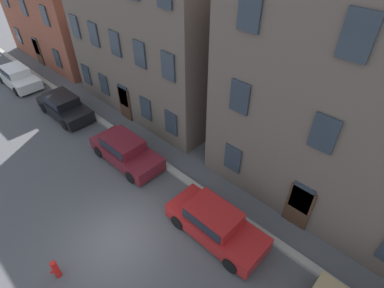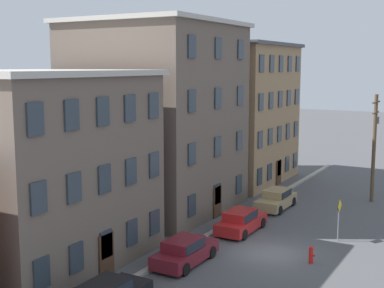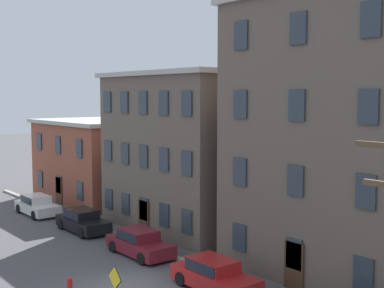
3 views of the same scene
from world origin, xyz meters
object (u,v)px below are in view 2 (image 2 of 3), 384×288
Objects in this scene: car_tan at (276,198)px; caution_sign at (339,213)px; fire_hydrant at (311,254)px; car_red at (241,220)px; utility_pole at (374,142)px; car_maroon at (185,250)px.

caution_sign is at bearing -131.15° from car_tan.
caution_sign reaches higher than fire_hydrant.
car_red is 14.05m from utility_pole.
utility_pole is (10.99, 0.26, 2.95)m from caution_sign.
car_red is at bearing -179.04° from car_tan.
car_maroon is at bearing 141.92° from caution_sign.
car_maroon and car_tan have the same top height.
utility_pole reaches higher than car_red.
car_maroon and car_red have the same top height.
utility_pole is at bearing 1.35° from caution_sign.
car_maroon is 4.58× the size of fire_hydrant.
utility_pole is (5.77, -5.72, 3.96)m from car_tan.
fire_hydrant is (-15.37, 0.05, -4.23)m from utility_pole.
car_maroon is at bearing 120.68° from fire_hydrant.
utility_pole is (18.84, -5.89, 3.96)m from car_maroon.
caution_sign is at bearing -77.84° from car_red.
car_red is at bearing -2.39° from car_maroon.
car_tan is 4.58× the size of fire_hydrant.
caution_sign is (-5.23, -5.98, 1.01)m from car_tan.
caution_sign is at bearing -4.01° from fire_hydrant.
fire_hydrant is (3.47, -5.84, -0.27)m from car_maroon.
car_maroon is at bearing 179.27° from car_tan.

